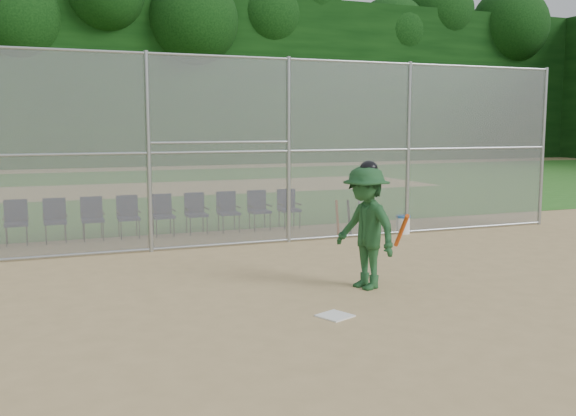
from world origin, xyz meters
name	(u,v)px	position (x,y,z in m)	size (l,w,h in m)	color
ground	(352,305)	(0.00, 0.00, 0.00)	(100.00, 100.00, 0.00)	tan
grass_strip	(147,189)	(0.00, 18.00, 0.01)	(100.00, 100.00, 0.00)	#2A671F
dirt_patch_far	(147,189)	(0.00, 18.00, 0.01)	(24.00, 24.00, 0.00)	tan
backstop_fence	(244,148)	(0.00, 5.00, 2.07)	(16.09, 0.09, 4.00)	gray
treeline	(135,55)	(0.00, 20.00, 5.50)	(81.00, 60.00, 11.00)	black
home_plate	(335,316)	(-0.46, -0.39, 0.01)	(0.40, 0.40, 0.02)	white
batter_at_plate	(366,227)	(0.64, 0.81, 0.97)	(1.02, 1.42, 2.01)	#1D4824
water_cooler	(403,224)	(3.93, 5.04, 0.22)	(0.34, 0.34, 0.43)	white
spare_bats	(349,218)	(2.59, 5.21, 0.42)	(0.66, 0.26, 0.85)	#D84C14
chair_1	(16,223)	(-4.55, 6.80, 0.48)	(0.54, 0.52, 0.96)	#10143C
chair_2	(55,221)	(-3.77, 6.80, 0.48)	(0.54, 0.52, 0.96)	#10143C
chair_3	(93,219)	(-2.98, 6.80, 0.48)	(0.54, 0.52, 0.96)	#10143C
chair_4	(129,217)	(-2.20, 6.80, 0.48)	(0.54, 0.52, 0.96)	#10143C
chair_5	(163,215)	(-1.41, 6.80, 0.48)	(0.54, 0.52, 0.96)	#10143C
chair_6	(197,214)	(-0.63, 6.80, 0.48)	(0.54, 0.52, 0.96)	#10143C
chair_7	(229,212)	(0.16, 6.80, 0.48)	(0.54, 0.52, 0.96)	#10143C
chair_8	(260,211)	(0.95, 6.80, 0.48)	(0.54, 0.52, 0.96)	#10143C
chair_9	(289,209)	(1.73, 6.80, 0.48)	(0.54, 0.52, 0.96)	#10143C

